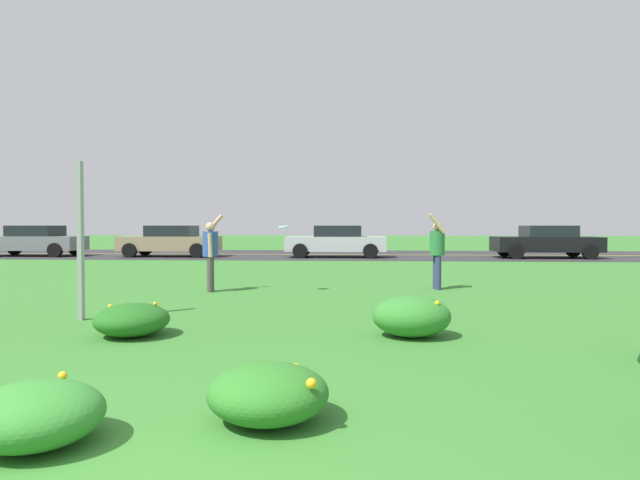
{
  "coord_description": "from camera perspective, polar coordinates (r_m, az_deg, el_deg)",
  "views": [
    {
      "loc": [
        1.64,
        -2.17,
        1.48
      ],
      "look_at": [
        1.01,
        7.72,
        1.2
      ],
      "focal_mm": 29.77,
      "sensor_mm": 36.0,
      "label": 1
    }
  ],
  "objects": [
    {
      "name": "car_black_leftmost",
      "position": [
        25.67,
        23.14,
        -0.15
      ],
      "size": [
        4.5,
        2.0,
        1.45
      ],
      "color": "black",
      "rests_on": "ground"
    },
    {
      "name": "daylily_clump_mid_left",
      "position": [
        7.55,
        -19.56,
        -8.08
      ],
      "size": [
        0.98,
        0.99,
        0.44
      ],
      "color": "#23661E",
      "rests_on": "ground"
    },
    {
      "name": "frisbee_pale_blue",
      "position": [
        11.6,
        -3.93,
        1.43
      ],
      "size": [
        0.26,
        0.26,
        0.07
      ],
      "color": "#ADD6E5"
    },
    {
      "name": "ground_plane",
      "position": [
        14.36,
        -2.93,
        -4.28
      ],
      "size": [
        120.0,
        120.0,
        0.0
      ],
      "primitive_type": "plane",
      "color": "#387A2D"
    },
    {
      "name": "daylily_clump_front_center",
      "position": [
        7.18,
        9.8,
        -8.06
      ],
      "size": [
        1.03,
        0.89,
        0.55
      ],
      "color": "#337F2D",
      "rests_on": "ground"
    },
    {
      "name": "highway_center_stripe",
      "position": [
        26.3,
        0.07,
        -1.57
      ],
      "size": [
        120.0,
        0.16,
        0.0
      ],
      "primitive_type": "cube",
      "color": "yellow",
      "rests_on": "ground"
    },
    {
      "name": "car_gray_rightmost",
      "position": [
        28.53,
        -28.35,
        -0.05
      ],
      "size": [
        4.5,
        2.0,
        1.45
      ],
      "color": "slate",
      "rests_on": "ground"
    },
    {
      "name": "daylily_clump_mid_right",
      "position": [
        4.16,
        -5.59,
        -16.04
      ],
      "size": [
        0.92,
        0.88,
        0.43
      ],
      "color": "#2D7526",
      "rests_on": "ground"
    },
    {
      "name": "highway_strip",
      "position": [
        26.3,
        0.07,
        -1.58
      ],
      "size": [
        120.0,
        9.0,
        0.01
      ],
      "primitive_type": "cube",
      "color": "#2D2D30",
      "rests_on": "ground"
    },
    {
      "name": "car_silver_center_left",
      "position": [
        24.21,
        1.77,
        -0.12
      ],
      "size": [
        4.5,
        2.0,
        1.45
      ],
      "color": "#B7BABF",
      "rests_on": "ground"
    },
    {
      "name": "car_tan_center_right",
      "position": [
        25.65,
        -15.77,
        -0.08
      ],
      "size": [
        4.5,
        2.0,
        1.45
      ],
      "color": "#937F60",
      "rests_on": "ground"
    },
    {
      "name": "person_thrower_blue_shirt",
      "position": [
        11.98,
        -11.69,
        -1.06
      ],
      "size": [
        0.41,
        0.52,
        1.72
      ],
      "color": "#2D4C9E",
      "rests_on": "ground"
    },
    {
      "name": "person_catcher_green_shirt",
      "position": [
        12.44,
        12.47,
        -0.94
      ],
      "size": [
        0.41,
        0.52,
        1.74
      ],
      "color": "#287038",
      "rests_on": "ground"
    },
    {
      "name": "daylily_clump_front_left",
      "position": [
        4.19,
        -28.29,
        -16.17
      ],
      "size": [
        0.9,
        0.85,
        0.45
      ],
      "color": "#337F2D",
      "rests_on": "ground"
    },
    {
      "name": "sign_post_near_path",
      "position": [
        9.01,
        -24.35,
        -0.08
      ],
      "size": [
        0.07,
        0.1,
        2.47
      ],
      "color": "#93969B",
      "rests_on": "ground"
    }
  ]
}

